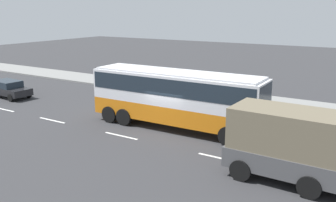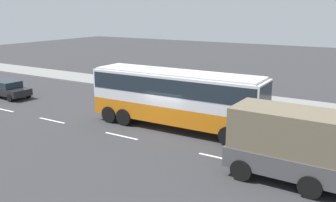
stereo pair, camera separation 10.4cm
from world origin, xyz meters
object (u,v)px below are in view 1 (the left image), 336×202
at_px(car_black_sedan, 8,88).
at_px(pedestrian_at_crossing, 167,81).
at_px(pedestrian_near_curb, 257,91).
at_px(coach_bus, 176,94).
at_px(cargo_truck, 317,149).

xyz_separation_m(car_black_sedan, pedestrian_at_crossing, (10.59, 8.54, 0.32)).
height_order(car_black_sedan, pedestrian_near_curb, pedestrian_near_curb).
bearing_deg(pedestrian_at_crossing, coach_bus, 74.50).
height_order(cargo_truck, car_black_sedan, cargo_truck).
distance_m(car_black_sedan, pedestrian_near_curb, 20.81).
bearing_deg(cargo_truck, pedestrian_near_curb, 119.43).
relative_size(cargo_truck, car_black_sedan, 1.77).
height_order(cargo_truck, pedestrian_near_curb, cargo_truck).
height_order(cargo_truck, pedestrian_at_crossing, cargo_truck).
xyz_separation_m(cargo_truck, pedestrian_at_crossing, (-14.83, 11.95, -0.59)).
height_order(car_black_sedan, pedestrian_at_crossing, pedestrian_at_crossing).
height_order(coach_bus, pedestrian_near_curb, coach_bus).
distance_m(coach_bus, pedestrian_near_curb, 9.21).
height_order(coach_bus, car_black_sedan, coach_bus).
bearing_deg(pedestrian_near_curb, car_black_sedan, 131.44).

